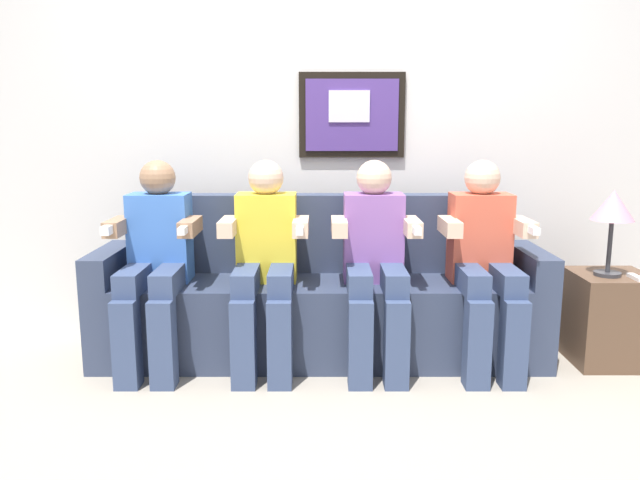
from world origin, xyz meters
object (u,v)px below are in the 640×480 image
object	(u,v)px
person_right_center	(375,257)
spare_remote_on_table	(636,277)
table_lamp	(613,209)
person_left_center	(265,257)
couch	(320,302)
person_rightmost	(485,257)
person_leftmost	(155,257)
side_table_right	(608,318)

from	to	relation	value
person_right_center	spare_remote_on_table	distance (m)	1.37
table_lamp	spare_remote_on_table	world-z (taller)	table_lamp
person_left_center	couch	bearing A→B (deg)	30.16
person_right_center	spare_remote_on_table	size ratio (longest dim) A/B	8.54
person_left_center	person_right_center	xyz separation A→B (m)	(0.58, 0.00, 0.00)
person_right_center	person_rightmost	world-z (taller)	same
person_leftmost	spare_remote_on_table	distance (m)	2.53
couch	side_table_right	distance (m)	1.59
couch	person_leftmost	bearing A→B (deg)	-169.03
couch	spare_remote_on_table	size ratio (longest dim) A/B	19.00
couch	table_lamp	world-z (taller)	table_lamp
side_table_right	spare_remote_on_table	bearing A→B (deg)	-60.59
person_rightmost	spare_remote_on_table	bearing A→B (deg)	-4.29
person_leftmost	side_table_right	world-z (taller)	person_leftmost
table_lamp	couch	bearing A→B (deg)	174.59
table_lamp	side_table_right	bearing A→B (deg)	40.30
couch	table_lamp	xyz separation A→B (m)	(1.54, -0.15, 0.55)
couch	side_table_right	xyz separation A→B (m)	(1.59, -0.11, -0.06)
table_lamp	spare_remote_on_table	bearing A→B (deg)	-35.71
person_leftmost	person_right_center	size ratio (longest dim) A/B	1.00
person_right_center	table_lamp	xyz separation A→B (m)	(1.25, 0.02, 0.25)
person_rightmost	person_leftmost	bearing A→B (deg)	-179.98
person_left_center	spare_remote_on_table	distance (m)	1.95
person_left_center	side_table_right	world-z (taller)	person_left_center
person_left_center	table_lamp	distance (m)	1.85
person_left_center	spare_remote_on_table	size ratio (longest dim) A/B	8.54
couch	person_rightmost	world-z (taller)	person_rightmost
person_rightmost	person_left_center	bearing A→B (deg)	180.00
couch	person_left_center	world-z (taller)	person_left_center
spare_remote_on_table	couch	bearing A→B (deg)	172.18
couch	table_lamp	size ratio (longest dim) A/B	5.37
table_lamp	spare_remote_on_table	distance (m)	0.37
person_right_center	side_table_right	world-z (taller)	person_right_center
couch	person_rightmost	xyz separation A→B (m)	(0.87, -0.17, 0.29)
person_right_center	person_rightmost	distance (m)	0.58
person_leftmost	table_lamp	world-z (taller)	person_leftmost
person_leftmost	person_left_center	xyz separation A→B (m)	(0.58, 0.00, -0.00)
person_right_center	person_rightmost	bearing A→B (deg)	0.00
person_left_center	side_table_right	xyz separation A→B (m)	(1.88, 0.06, -0.36)
person_left_center	table_lamp	world-z (taller)	person_left_center
person_leftmost	spare_remote_on_table	xyz separation A→B (m)	(2.52, -0.06, -0.10)
person_right_center	person_rightmost	size ratio (longest dim) A/B	1.00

